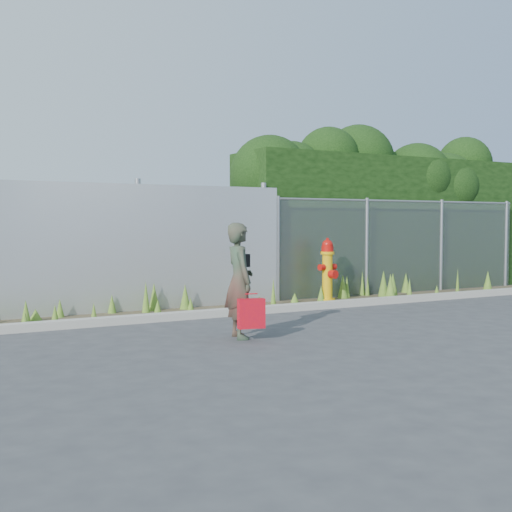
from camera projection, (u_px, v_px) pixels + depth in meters
name	position (u px, v px, depth m)	size (l,w,h in m)	color
ground	(320.00, 329.00, 9.28)	(80.00, 80.00, 0.00)	#38393B
curb	(260.00, 310.00, 10.85)	(16.00, 0.22, 0.12)	#9E9A8F
weed_strip	(255.00, 299.00, 11.60)	(16.00, 1.34, 0.55)	#453A27
corrugated_fence	(48.00, 250.00, 10.31)	(8.50, 0.21, 2.30)	#ADB1B5
chainlink_fence	(405.00, 246.00, 13.88)	(6.50, 0.07, 2.05)	gray
hedge	(376.00, 201.00, 14.75)	(7.56, 2.07, 3.78)	black
fire_hydrant	(328.00, 271.00, 12.39)	(0.42, 0.37, 1.24)	#E2AB0B
woman	(239.00, 281.00, 8.50)	(0.56, 0.37, 1.54)	#0F6443
red_tote_bag	(251.00, 313.00, 8.27)	(0.35, 0.13, 0.45)	#B30A1F
black_shoulder_bag	(242.00, 261.00, 8.62)	(0.23, 0.10, 0.18)	black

